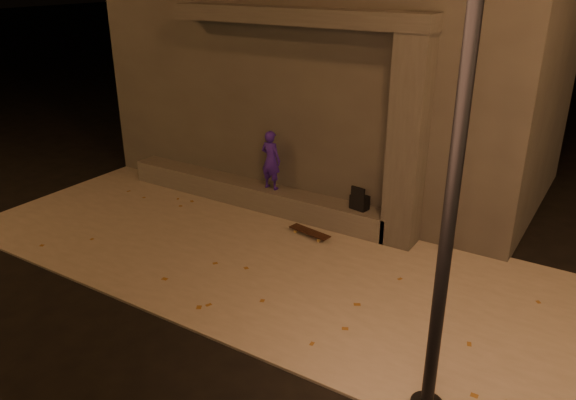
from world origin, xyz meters
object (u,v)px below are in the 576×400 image
Objects in this scene: skateboarder at (271,160)px; backpack at (360,201)px; skateboard at (310,232)px; column at (408,145)px.

backpack is (1.93, 0.00, -0.43)m from skateboarder.
skateboard is (1.27, -0.65, -0.96)m from skateboarder.
skateboarder is 2.63× the size of backpack.
column reaches higher than skateboard.
skateboarder reaches higher than skateboard.
skateboarder is (-2.74, 0.00, -0.76)m from column.
backpack reaches higher than skateboard.
skateboarder is at bearing 163.19° from skateboard.
backpack is 0.53× the size of skateboard.
backpack is 1.07m from skateboard.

